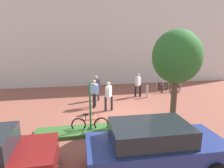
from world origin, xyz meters
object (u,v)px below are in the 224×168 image
at_px(car_navy_sedan, 154,147).
at_px(person_shirt_blue, 138,84).
at_px(parking_sign_post, 90,100).
at_px(bike_at_sign, 90,124).
at_px(person_casual_tan, 109,94).
at_px(bike_rack_cluster, 169,87).
at_px(person_suited_navy, 96,86).
at_px(bollard_steel, 147,91).
at_px(tree_sidewalk, 177,57).
at_px(person_shirt_white, 94,92).

bearing_deg(car_navy_sedan, person_shirt_blue, 75.13).
bearing_deg(parking_sign_post, bike_at_sign, 106.52).
xyz_separation_m(parking_sign_post, person_casual_tan, (1.27, 2.60, -0.54)).
relative_size(bike_rack_cluster, person_suited_navy, 1.22).
height_order(bollard_steel, person_suited_navy, person_suited_navy).
distance_m(bike_rack_cluster, person_shirt_blue, 3.19).
bearing_deg(bike_at_sign, bike_rack_cluster, 41.29).
height_order(parking_sign_post, bike_at_sign, parking_sign_post).
relative_size(tree_sidewalk, car_navy_sedan, 1.04).
relative_size(bike_at_sign, bollard_steel, 1.86).
relative_size(bike_at_sign, person_shirt_blue, 0.97).
bearing_deg(parking_sign_post, person_shirt_blue, 52.68).
height_order(person_casual_tan, car_navy_sedan, person_casual_tan).
relative_size(tree_sidewalk, parking_sign_post, 1.96).
bearing_deg(car_navy_sedan, person_casual_tan, 95.00).
relative_size(bike_rack_cluster, person_shirt_blue, 1.22).
distance_m(bike_rack_cluster, car_navy_sedan, 10.36).
height_order(tree_sidewalk, bollard_steel, tree_sidewalk).
height_order(bike_rack_cluster, person_casual_tan, person_casual_tan).
distance_m(tree_sidewalk, bike_rack_cluster, 7.49).
height_order(bollard_steel, person_casual_tan, person_casual_tan).
height_order(bike_rack_cluster, bollard_steel, bollard_steel).
height_order(tree_sidewalk, person_casual_tan, tree_sidewalk).
xyz_separation_m(person_suited_navy, person_shirt_white, (-0.28, -1.37, 0.00)).
xyz_separation_m(person_shirt_blue, car_navy_sedan, (-2.13, -8.00, -0.23)).
distance_m(bike_at_sign, person_suited_navy, 4.80).
xyz_separation_m(person_casual_tan, car_navy_sedan, (0.48, -5.52, -0.23)).
distance_m(parking_sign_post, bike_at_sign, 1.17).
height_order(person_suited_navy, car_navy_sedan, person_suited_navy).
distance_m(tree_sidewalk, bollard_steel, 5.67).
xyz_separation_m(person_suited_navy, car_navy_sedan, (0.96, -7.69, -0.23)).
height_order(parking_sign_post, person_shirt_white, parking_sign_post).
bearing_deg(bollard_steel, person_casual_tan, -146.10).
height_order(parking_sign_post, bike_rack_cluster, parking_sign_post).
bearing_deg(parking_sign_post, car_navy_sedan, -59.03).
xyz_separation_m(person_suited_navy, person_casual_tan, (0.48, -2.17, 0.00)).
bearing_deg(person_suited_navy, person_shirt_white, -101.44).
relative_size(tree_sidewalk, person_casual_tan, 2.64).
distance_m(parking_sign_post, bike_rack_cluster, 9.24).
height_order(bike_at_sign, car_navy_sedan, car_navy_sedan).
bearing_deg(person_casual_tan, bollard_steel, 33.90).
distance_m(person_shirt_blue, person_casual_tan, 3.60).
xyz_separation_m(parking_sign_post, person_suited_navy, (0.79, 4.77, -0.54)).
distance_m(bike_rack_cluster, bollard_steel, 2.73).
xyz_separation_m(tree_sidewalk, parking_sign_post, (-3.88, 0.12, -1.78)).
height_order(bollard_steel, person_shirt_white, person_shirt_white).
relative_size(person_suited_navy, person_shirt_white, 1.00).
height_order(bike_rack_cluster, person_shirt_blue, person_shirt_blue).
distance_m(parking_sign_post, person_suited_navy, 4.86).
relative_size(person_suited_navy, car_navy_sedan, 0.40).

